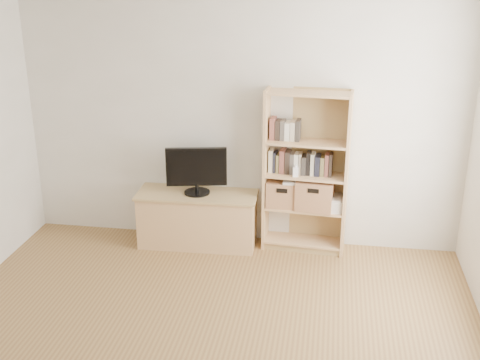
% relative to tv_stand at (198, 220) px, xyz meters
% --- Properties ---
extents(back_wall, '(4.50, 0.02, 2.60)m').
position_rel_tv_stand_xyz_m(back_wall, '(0.41, 0.22, 1.03)').
color(back_wall, beige).
rests_on(back_wall, floor).
extents(ceiling, '(4.50, 5.00, 0.01)m').
position_rel_tv_stand_xyz_m(ceiling, '(0.41, -2.28, 2.33)').
color(ceiling, white).
rests_on(ceiling, back_wall).
extents(tv_stand, '(1.21, 0.49, 0.55)m').
position_rel_tv_stand_xyz_m(tv_stand, '(0.00, 0.00, 0.00)').
color(tv_stand, tan).
rests_on(tv_stand, floor).
extents(bookshelf, '(0.85, 0.36, 1.67)m').
position_rel_tv_stand_xyz_m(bookshelf, '(1.10, 0.08, 0.56)').
color(bookshelf, tan).
rests_on(bookshelf, floor).
extents(television, '(0.61, 0.17, 0.48)m').
position_rel_tv_stand_xyz_m(television, '(0.00, 0.00, 0.54)').
color(television, black).
rests_on(television, tv_stand).
extents(books_row_mid, '(0.77, 0.22, 0.20)m').
position_rel_tv_stand_xyz_m(books_row_mid, '(1.10, 0.10, 0.64)').
color(books_row_mid, beige).
rests_on(books_row_mid, bookshelf).
extents(books_row_upper, '(0.42, 0.17, 0.22)m').
position_rel_tv_stand_xyz_m(books_row_upper, '(0.92, 0.11, 0.99)').
color(books_row_upper, beige).
rests_on(books_row_upper, bookshelf).
extents(baby_monitor, '(0.06, 0.04, 0.10)m').
position_rel_tv_stand_xyz_m(baby_monitor, '(1.00, -0.01, 0.59)').
color(baby_monitor, white).
rests_on(baby_monitor, bookshelf).
extents(basket_left, '(0.33, 0.28, 0.27)m').
position_rel_tv_stand_xyz_m(basket_left, '(0.88, 0.09, 0.32)').
color(basket_left, brown).
rests_on(basket_left, bookshelf).
extents(basket_right, '(0.39, 0.34, 0.30)m').
position_rel_tv_stand_xyz_m(basket_right, '(1.20, 0.06, 0.34)').
color(basket_right, brown).
rests_on(basket_right, bookshelf).
extents(laptop, '(0.34, 0.24, 0.03)m').
position_rel_tv_stand_xyz_m(laptop, '(1.05, 0.07, 0.47)').
color(laptop, white).
rests_on(laptop, basket_left).
extents(magazine_stack, '(0.18, 0.25, 0.11)m').
position_rel_tv_stand_xyz_m(magazine_stack, '(1.39, 0.05, 0.25)').
color(magazine_stack, beige).
rests_on(magazine_stack, bookshelf).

